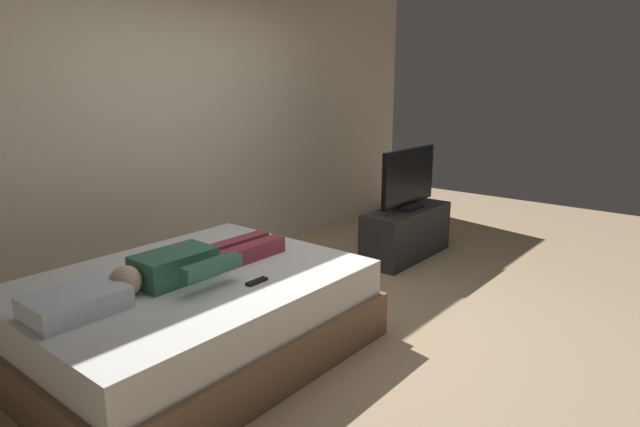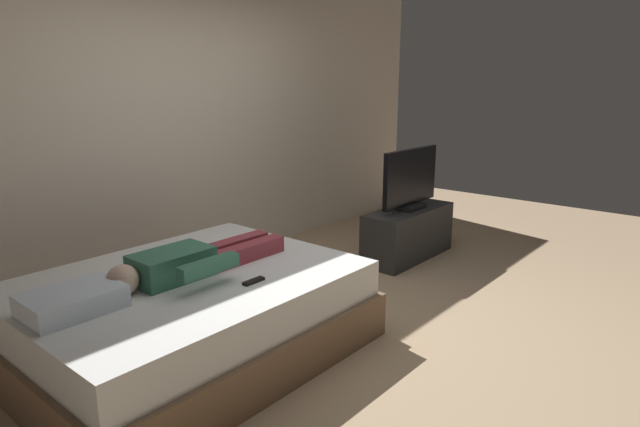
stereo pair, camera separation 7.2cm
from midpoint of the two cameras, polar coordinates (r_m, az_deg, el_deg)
The scene contains 8 objects.
ground_plane at distance 3.94m, azimuth 3.75°, elevation -12.02°, with size 10.00×10.00×0.00m, color tan.
back_wall at distance 5.22m, azimuth -11.17°, elevation 10.17°, with size 6.40×0.10×2.80m, color beige.
bed at distance 3.57m, azimuth -13.15°, elevation -10.51°, with size 2.08×1.62×0.54m.
pillow at distance 3.11m, azimuth -24.29°, elevation -8.49°, with size 0.48×0.34×0.12m, color white.
person at distance 3.45m, azimuth -12.96°, elevation -5.02°, with size 1.26×0.46×0.18m.
remote at distance 3.27m, azimuth -6.45°, elevation -7.16°, with size 0.15×0.04×0.02m, color black.
tv_stand at distance 5.39m, azimuth 9.75°, elevation -2.09°, with size 1.10×0.40×0.50m, color #2D2D2D.
tv at distance 5.27m, azimuth 9.99°, elevation 3.51°, with size 0.88×0.20×0.59m.
Camera 2 is at (-2.83, -2.12, 1.73)m, focal length 30.04 mm.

